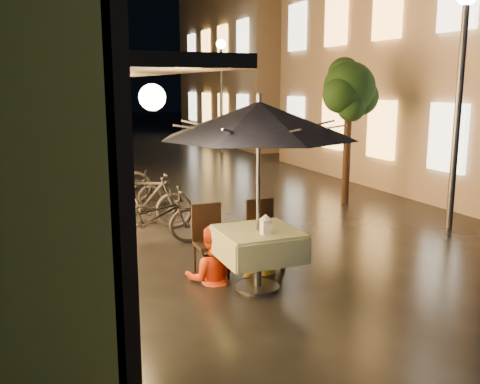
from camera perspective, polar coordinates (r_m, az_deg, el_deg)
name	(u,v)px	position (r m, az deg, el deg)	size (l,w,h in m)	color
ground	(380,288)	(7.18, 14.73, -9.90)	(90.00, 90.00, 0.00)	black
east_building_near	(466,54)	(16.58, 22.93, 13.43)	(7.30, 9.30, 6.80)	tan
east_building_far	(281,61)	(26.06, 4.40, 13.74)	(7.30, 10.30, 7.30)	tan
street_tree	(349,92)	(11.79, 11.60, 10.46)	(1.43, 1.20, 3.15)	black
streetlamp_near	(462,64)	(10.20, 22.57, 12.53)	(0.36, 0.36, 4.23)	#59595E
streetlamp_far	(221,75)	(20.58, -2.02, 12.35)	(0.36, 0.36, 4.23)	#59595E
cafe_table	(258,244)	(6.76, 1.93, -5.62)	(0.99, 0.99, 0.78)	#59595E
patio_umbrella	(259,120)	(6.48, 2.02, 7.71)	(2.42, 2.42, 2.46)	#59595E
cafe_chair_left	(209,236)	(7.29, -3.33, -4.76)	(0.42, 0.42, 0.97)	black
cafe_chair_right	(263,231)	(7.57, 2.42, -4.13)	(0.42, 0.42, 0.97)	black
table_lantern	(266,223)	(6.47, 2.75, -3.34)	(0.16, 0.16, 0.25)	white
person_orange	(211,227)	(7.01, -3.10, -3.78)	(0.71, 0.55, 1.46)	red
person_yellow	(264,224)	(7.33, 2.54, -3.42)	(0.89, 0.51, 1.38)	yellow
bicycle_0	(152,217)	(8.77, -9.41, -2.68)	(0.60, 1.73, 0.91)	black
bicycle_1	(144,201)	(9.71, -10.17, -0.94)	(0.49, 1.73, 1.04)	black
bicycle_2	(126,191)	(11.32, -12.10, 0.12)	(0.53, 1.53, 0.81)	black
bicycle_3	(110,179)	(12.04, -13.69, 1.40)	(0.51, 1.81, 1.09)	black
bicycle_4	(96,174)	(13.54, -15.09, 1.90)	(0.57, 1.62, 0.85)	#232429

